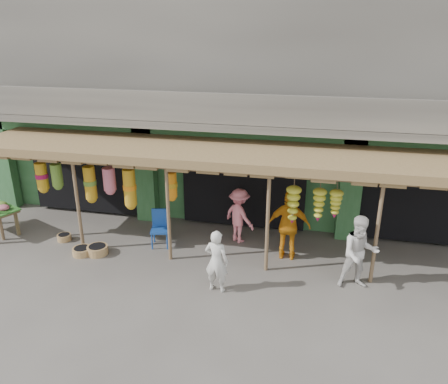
% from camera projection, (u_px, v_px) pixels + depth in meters
% --- Properties ---
extents(ground, '(80.00, 80.00, 0.00)m').
position_uv_depth(ground, '(228.00, 261.00, 11.28)').
color(ground, '#514C47').
rests_on(ground, ground).
extents(building, '(16.40, 6.80, 7.00)m').
position_uv_depth(building, '(259.00, 100.00, 14.50)').
color(building, gray).
rests_on(building, ground).
extents(awning, '(14.00, 2.70, 2.79)m').
position_uv_depth(awning, '(229.00, 157.00, 11.12)').
color(awning, brown).
rests_on(awning, ground).
extents(blue_chair, '(0.58, 0.58, 1.01)m').
position_uv_depth(blue_chair, '(160.00, 226.00, 11.97)').
color(blue_chair, '#164194').
rests_on(blue_chair, ground).
extents(basket_left, '(0.69, 0.69, 0.23)m').
position_uv_depth(basket_left, '(98.00, 250.00, 11.60)').
color(basket_left, olive).
rests_on(basket_left, ground).
extents(basket_mid, '(0.63, 0.63, 0.19)m').
position_uv_depth(basket_mid, '(82.00, 251.00, 11.58)').
color(basket_mid, '#A17748').
rests_on(basket_mid, ground).
extents(basket_right, '(0.50, 0.50, 0.18)m').
position_uv_depth(basket_right, '(64.00, 237.00, 12.35)').
color(basket_right, '#A0794A').
rests_on(basket_right, ground).
extents(person_front, '(0.60, 0.44, 1.51)m').
position_uv_depth(person_front, '(217.00, 261.00, 9.80)').
color(person_front, silver).
rests_on(person_front, ground).
extents(person_right, '(0.98, 0.83, 1.77)m').
position_uv_depth(person_right, '(360.00, 253.00, 9.89)').
color(person_right, silver).
rests_on(person_right, ground).
extents(person_vendor, '(1.09, 0.46, 1.86)m').
position_uv_depth(person_vendor, '(289.00, 226.00, 11.13)').
color(person_vendor, orange).
rests_on(person_vendor, ground).
extents(person_shopper, '(1.16, 1.05, 1.56)m').
position_uv_depth(person_shopper, '(239.00, 216.00, 12.08)').
color(person_shopper, pink).
rests_on(person_shopper, ground).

